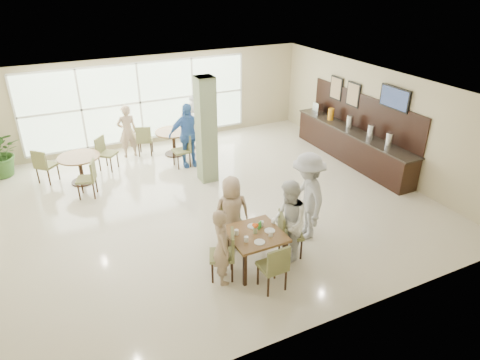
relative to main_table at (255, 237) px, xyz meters
name	(u,v)px	position (x,y,z in m)	size (l,w,h in m)	color
ground	(211,202)	(0.21, 2.68, -0.66)	(10.00, 10.00, 0.00)	beige
room_shell	(209,137)	(0.21, 2.68, 1.04)	(10.00, 10.00, 10.00)	white
window_bank	(140,102)	(-0.29, 7.14, 0.74)	(7.00, 0.04, 7.00)	silver
column	(206,131)	(0.61, 3.88, 0.74)	(0.45, 0.45, 2.80)	#6A7854
main_table	(255,237)	(0.00, 0.00, 0.00)	(1.00, 1.00, 0.75)	brown
round_table_left	(80,163)	(-2.48, 5.20, -0.09)	(1.08, 1.08, 0.75)	brown
round_table_right	(173,136)	(0.34, 5.95, -0.09)	(1.11, 1.11, 0.75)	brown
chairs_main_table	(254,244)	(0.01, 0.04, -0.19)	(2.08, 1.97, 0.95)	olive
chairs_table_left	(80,166)	(-2.47, 5.22, -0.19)	(2.24, 2.00, 0.95)	olive
chairs_table_right	(174,141)	(0.32, 5.87, -0.19)	(2.17, 1.83, 0.95)	olive
tabletop_clutter	(256,231)	(0.02, -0.02, 0.15)	(0.75, 0.72, 0.21)	white
buffet_counter	(352,143)	(4.91, 3.19, -0.11)	(0.64, 4.70, 1.95)	black
wall_tv	(395,98)	(5.15, 2.08, 1.49)	(0.06, 1.00, 0.58)	black
framed_art_a	(353,94)	(5.15, 3.68, 1.19)	(0.05, 0.55, 0.70)	black
framed_art_b	(336,88)	(5.15, 4.48, 1.19)	(0.05, 0.55, 0.70)	black
potted_plant	(0,153)	(-4.34, 6.56, 0.00)	(1.19, 1.19, 1.32)	#325D25
teen_left	(222,246)	(-0.72, -0.11, 0.08)	(0.54, 0.35, 1.48)	tan
teen_far	(232,212)	(-0.08, 0.87, 0.10)	(0.75, 0.41, 1.53)	tan
teen_right	(288,222)	(0.69, -0.05, 0.18)	(0.81, 0.63, 1.68)	white
teen_standing	(307,196)	(1.45, 0.46, 0.29)	(1.23, 0.71, 1.91)	#B3B3B6
adult_a	(187,135)	(0.46, 4.98, 0.26)	(1.08, 0.62, 1.85)	#3D6CB7
adult_b	(197,124)	(1.08, 5.89, 0.23)	(1.66, 0.71, 1.79)	white
adult_standing	(127,131)	(-0.93, 6.39, 0.14)	(0.58, 0.38, 1.60)	tan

